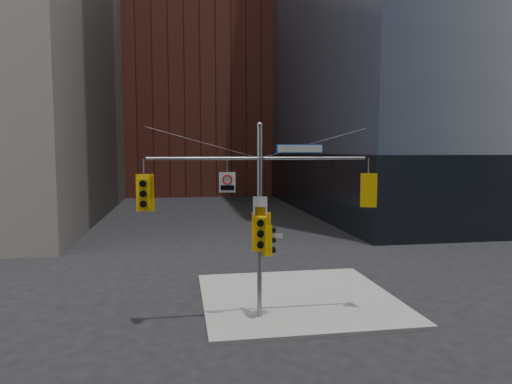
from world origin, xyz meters
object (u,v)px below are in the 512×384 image
object	(u,v)px
regulatory_sign_arm	(227,182)
traffic_light_west_arm	(144,193)
traffic_light_pole_front	(261,233)
signal_assembly	(260,202)
traffic_light_pole_side	(268,240)
street_sign_blade	(300,149)
traffic_light_east_arm	(368,190)

from	to	relation	value
regulatory_sign_arm	traffic_light_west_arm	bearing A→B (deg)	-175.94
traffic_light_pole_front	regulatory_sign_arm	size ratio (longest dim) A/B	1.99
signal_assembly	traffic_light_pole_side	xyz separation A→B (m)	(0.33, 0.02, -1.42)
traffic_light_pole_side	street_sign_blade	xyz separation A→B (m)	(1.16, -0.01, 3.35)
signal_assembly	traffic_light_east_arm	world-z (taller)	signal_assembly
traffic_light_pole_front	traffic_light_east_arm	bearing A→B (deg)	17.49
traffic_light_pole_side	regulatory_sign_arm	xyz separation A→B (m)	(-1.50, -0.04, 2.17)
traffic_light_west_arm	traffic_light_east_arm	distance (m)	8.24
traffic_light_pole_front	street_sign_blade	distance (m)	3.37
signal_assembly	traffic_light_west_arm	xyz separation A→B (m)	(-4.08, 0.01, 0.38)
traffic_light_west_arm	traffic_light_pole_side	bearing A→B (deg)	6.01
street_sign_blade	regulatory_sign_arm	xyz separation A→B (m)	(-2.67, -0.02, -1.18)
traffic_light_east_arm	traffic_light_pole_front	world-z (taller)	traffic_light_east_arm
signal_assembly	traffic_light_pole_front	bearing A→B (deg)	-89.64
signal_assembly	traffic_light_pole_side	world-z (taller)	signal_assembly
traffic_light_west_arm	regulatory_sign_arm	bearing A→B (deg)	5.31
traffic_light_east_arm	street_sign_blade	world-z (taller)	street_sign_blade
traffic_light_west_arm	traffic_light_pole_side	distance (m)	4.76
traffic_light_pole_side	traffic_light_pole_front	bearing A→B (deg)	120.57
traffic_light_west_arm	traffic_light_east_arm	bearing A→B (deg)	5.89
traffic_light_east_arm	street_sign_blade	distance (m)	3.08
traffic_light_west_arm	street_sign_blade	world-z (taller)	street_sign_blade
signal_assembly	traffic_light_east_arm	distance (m)	4.17
signal_assembly	traffic_light_pole_side	size ratio (longest dim) A/B	7.08
traffic_light_pole_side	traffic_light_east_arm	bearing A→B (deg)	-100.56
signal_assembly	traffic_light_east_arm	xyz separation A→B (m)	(4.16, 0.00, 0.38)
signal_assembly	traffic_light_pole_front	world-z (taller)	signal_assembly
traffic_light_east_arm	signal_assembly	bearing A→B (deg)	14.48
traffic_light_pole_front	street_sign_blade	bearing A→B (deg)	24.07
traffic_light_east_arm	traffic_light_pole_side	world-z (taller)	traffic_light_east_arm
traffic_light_east_arm	traffic_light_west_arm	bearing A→B (deg)	14.38
signal_assembly	traffic_light_east_arm	size ratio (longest dim) A/B	6.28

